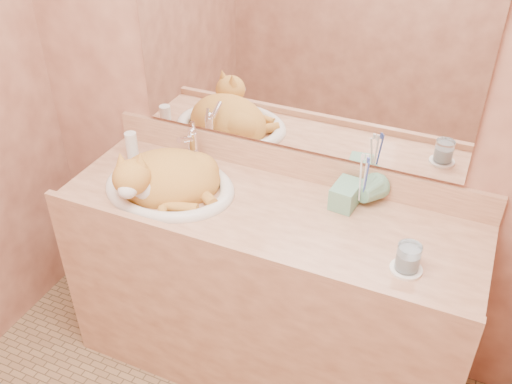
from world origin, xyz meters
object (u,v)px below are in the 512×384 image
at_px(sink_basin, 168,172).
at_px(toothbrush_cup, 361,196).
at_px(soap_dispenser, 340,192).
at_px(vanity_counter, 265,293).
at_px(cat, 164,177).
at_px(water_glass, 408,257).

height_order(sink_basin, toothbrush_cup, sink_basin).
bearing_deg(soap_dispenser, vanity_counter, -153.43).
relative_size(sink_basin, toothbrush_cup, 4.52).
height_order(sink_basin, soap_dispenser, soap_dispenser).
bearing_deg(cat, sink_basin, 32.51).
bearing_deg(cat, vanity_counter, -19.56).
xyz_separation_m(sink_basin, soap_dispenser, (0.65, 0.11, 0.02)).
relative_size(vanity_counter, soap_dispenser, 7.98).
bearing_deg(sink_basin, cat, -111.47).
height_order(vanity_counter, sink_basin, sink_basin).
height_order(cat, toothbrush_cup, cat).
height_order(vanity_counter, water_glass, water_glass).
height_order(vanity_counter, cat, cat).
distance_m(sink_basin, water_glass, 0.95).
distance_m(sink_basin, soap_dispenser, 0.66).
relative_size(vanity_counter, sink_basin, 3.10).
xyz_separation_m(cat, soap_dispenser, (0.66, 0.13, 0.03)).
relative_size(sink_basin, water_glass, 5.60).
relative_size(soap_dispenser, water_glass, 2.18).
height_order(vanity_counter, soap_dispenser, soap_dispenser).
xyz_separation_m(vanity_counter, toothbrush_cup, (0.31, 0.16, 0.48)).
bearing_deg(toothbrush_cup, sink_basin, -165.58).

